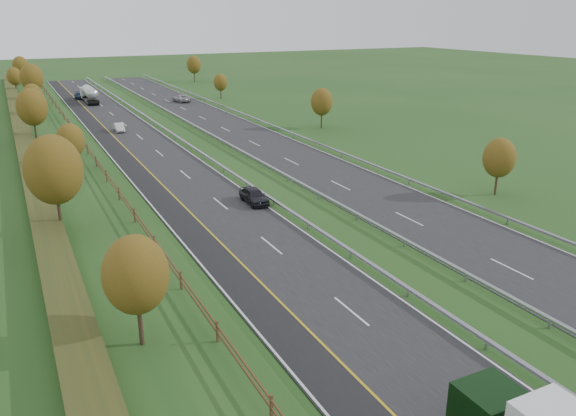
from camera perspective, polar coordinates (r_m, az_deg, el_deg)
name	(u,v)px	position (r m, az deg, el deg)	size (l,w,h in m)	color
ground	(216,154)	(76.55, -7.28, 5.42)	(400.00, 400.00, 0.00)	#204518
near_carriageway	(148,153)	(79.13, -13.99, 5.47)	(10.50, 200.00, 0.04)	black
far_carriageway	(259,141)	(84.12, -2.94, 6.79)	(10.50, 200.00, 0.04)	black
hard_shoulder	(120,156)	(78.44, -16.66, 5.12)	(3.00, 200.00, 0.04)	black
lane_markings	(194,148)	(80.58, -9.53, 6.03)	(26.75, 200.00, 0.01)	silver
embankment_left	(45,156)	(77.27, -23.48, 4.88)	(12.00, 200.00, 2.00)	#204518
hedge_left	(26,145)	(76.88, -25.11, 5.78)	(2.20, 180.00, 1.10)	#2E3917
fence_left	(81,140)	(76.84, -20.28, 6.53)	(0.12, 189.06, 1.20)	#422B19
median_barrier_near	(189,144)	(80.38, -10.06, 6.38)	(0.32, 200.00, 0.71)	gray
median_barrier_far	(223,141)	(81.93, -6.63, 6.79)	(0.32, 200.00, 0.71)	gray
outer_barrier_far	(294,134)	(86.43, 0.60, 7.55)	(0.32, 200.00, 0.71)	gray
trees_left	(44,117)	(72.97, -23.55, 8.45)	(6.64, 164.30, 7.66)	#2D2116
trees_far	(261,86)	(115.11, -2.79, 12.24)	(8.45, 118.60, 7.12)	#2D2116
road_tanker	(89,94)	(129.39, -19.54, 10.88)	(2.40, 11.22, 3.46)	silver
car_dark_near	(254,196)	(55.83, -3.47, 1.27)	(1.83, 4.55, 1.55)	black
car_silver_mid	(119,127)	(95.10, -16.80, 7.85)	(1.38, 3.95, 1.30)	silver
car_small_far	(79,96)	(136.10, -20.46, 10.65)	(1.93, 4.76, 1.38)	#13213C
car_oncoming	(181,98)	(125.34, -10.82, 10.90)	(2.50, 5.42, 1.51)	#A8A9AD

